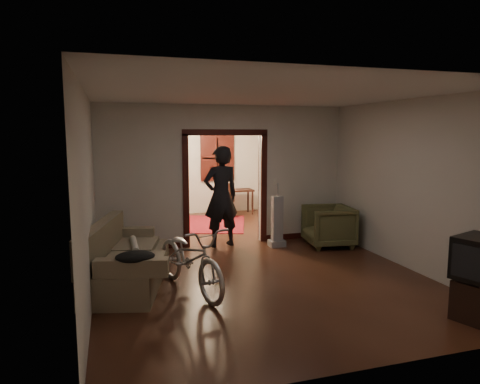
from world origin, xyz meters
name	(u,v)px	position (x,y,z in m)	size (l,w,h in m)	color
floor	(235,253)	(0.00, 0.00, 0.00)	(5.00, 8.50, 0.01)	black
ceiling	(235,102)	(0.00, 0.00, 2.80)	(5.00, 8.50, 0.01)	white
wall_back	(193,164)	(0.00, 4.25, 1.40)	(5.00, 0.02, 2.80)	beige
wall_left	(93,184)	(-2.50, 0.00, 1.40)	(0.02, 8.50, 2.80)	beige
wall_right	(354,175)	(2.50, 0.00, 1.40)	(0.02, 8.50, 2.80)	beige
partition_wall	(225,175)	(0.00, 0.75, 1.40)	(5.00, 0.14, 2.80)	beige
door_casing	(225,190)	(0.00, 0.75, 1.10)	(1.74, 0.20, 2.32)	black
far_window	(217,158)	(0.70, 4.21, 1.55)	(0.98, 0.06, 1.28)	black
chandelier	(206,129)	(0.00, 2.50, 2.35)	(0.24, 0.24, 0.24)	#FFE0A5
light_switch	(275,182)	(1.05, 0.68, 1.25)	(0.08, 0.01, 0.12)	silver
sofa	(128,253)	(-2.00, -1.19, 0.48)	(0.93, 2.07, 0.95)	brown
rolled_paper	(134,244)	(-1.90, -0.89, 0.53)	(0.10, 0.10, 0.82)	beige
jacket	(135,257)	(-1.95, -2.10, 0.68)	(0.50, 0.37, 0.15)	black
bicycle	(190,258)	(-1.17, -1.73, 0.49)	(0.65, 1.86, 0.98)	silver
armchair	(328,226)	(1.91, -0.07, 0.41)	(0.87, 0.90, 0.82)	#4D4D2B
tv_stand	(480,301)	(1.99, -3.69, 0.24)	(0.53, 0.48, 0.48)	black
vacuum	(277,221)	(0.92, 0.21, 0.51)	(0.31, 0.25, 1.02)	gray
person	(221,197)	(-0.13, 0.57, 1.00)	(0.73, 0.48, 2.00)	black
oriental_rug	(212,224)	(0.16, 2.65, 0.01)	(1.61, 2.12, 0.02)	maroon
locker	(145,184)	(-1.34, 3.94, 0.90)	(0.90, 0.50, 1.80)	#22331E
globe	(144,145)	(-1.34, 3.94, 1.94)	(0.27, 0.27, 0.27)	#1E5972
desk	(236,202)	(1.13, 3.78, 0.34)	(0.92, 0.51, 0.68)	black
desk_chair	(224,200)	(0.66, 3.32, 0.48)	(0.43, 0.43, 0.96)	black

